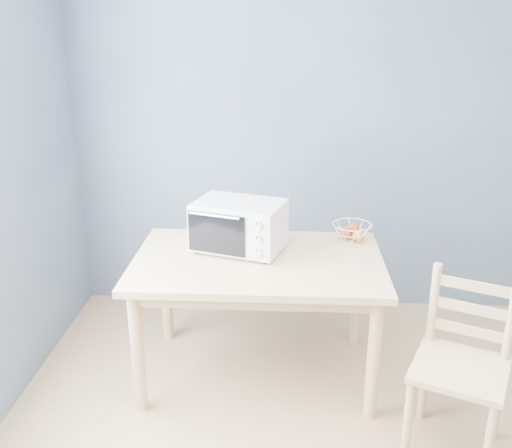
# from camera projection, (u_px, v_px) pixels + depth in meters

# --- Properties ---
(room) EXTENTS (4.01, 4.51, 2.61)m
(room) POSITION_uv_depth(u_px,v_px,m) (451.00, 267.00, 1.76)
(room) COLOR tan
(room) RESTS_ON ground
(dining_table) EXTENTS (1.40, 0.90, 0.75)m
(dining_table) POSITION_uv_depth(u_px,v_px,m) (258.00, 275.00, 3.23)
(dining_table) COLOR #DEBC85
(dining_table) RESTS_ON ground
(toaster_oven) EXTENTS (0.57, 0.47, 0.29)m
(toaster_oven) POSITION_uv_depth(u_px,v_px,m) (236.00, 225.00, 3.27)
(toaster_oven) COLOR white
(toaster_oven) RESTS_ON dining_table
(fruit_basket) EXTENTS (0.25, 0.25, 0.12)m
(fruit_basket) POSITION_uv_depth(u_px,v_px,m) (352.00, 231.00, 3.43)
(fruit_basket) COLOR silver
(fruit_basket) RESTS_ON dining_table
(dining_chair) EXTENTS (0.56, 0.56, 0.90)m
(dining_chair) POSITION_uv_depth(u_px,v_px,m) (461.00, 368.00, 2.73)
(dining_chair) COLOR #DEBC85
(dining_chair) RESTS_ON ground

